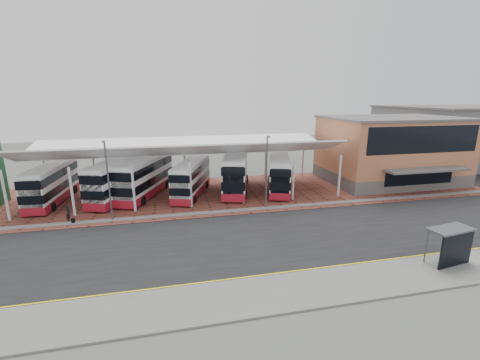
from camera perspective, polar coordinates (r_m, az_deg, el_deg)
The scene contains 21 objects.
ground at distance 29.59m, azimuth 4.52°, elevation -9.42°, with size 140.00×140.00×0.00m, color #4F524D.
road at distance 28.72m, azimuth 5.11°, elevation -10.20°, with size 120.00×14.00×0.02m, color black.
forecourt at distance 41.83m, azimuth 1.89°, elevation -2.02°, with size 72.00×16.00×0.06m, color brown.
sidewalk at distance 22.17m, azimuth 11.76°, elevation -18.44°, with size 120.00×4.00×0.14m, color #626260.
north_kerb at distance 35.09m, azimuth 1.53°, elevation -5.29°, with size 120.00×0.80×0.14m, color #626260.
yellow_line_near at distance 23.74m, azimuth 9.70°, elevation -16.04°, with size 120.00×0.12×0.01m, color #E5DD05.
yellow_line_far at distance 23.98m, azimuth 9.42°, elevation -15.69°, with size 120.00×0.12×0.01m, color #E5DD05.
canopy at distance 40.23m, azimuth -9.53°, elevation 5.54°, with size 37.00×11.63×7.07m.
terminal at distance 50.99m, azimuth 25.24°, elevation 4.96°, with size 18.40×14.40×9.25m.
warehouse at distance 75.35m, azimuth 35.84°, elevation 6.70°, with size 30.50×20.50×10.25m.
lamp_west at distance 33.44m, azimuth -22.40°, elevation 0.24°, with size 0.16×0.90×8.07m.
lamp_east at distance 34.47m, azimuth 4.77°, elevation 1.73°, with size 0.16×0.90×8.07m.
bus_0 at distance 43.02m, azimuth -30.45°, elevation -0.58°, with size 3.25×10.75×4.37m.
bus_1 at distance 41.29m, azimuth -20.96°, elevation 0.12°, with size 6.05×11.47×4.63m.
bus_2 at distance 41.23m, azimuth -16.51°, elevation 0.55°, with size 6.71×11.65×4.73m.
bus_3 at distance 40.32m, azimuth -8.60°, elevation 0.30°, with size 5.65×10.40×4.21m.
bus_4 at distance 41.83m, azimuth -0.71°, elevation 1.47°, with size 5.74×12.14×4.88m.
bus_5 at distance 42.33m, azimuth 6.92°, elevation 1.21°, with size 5.65×10.99×4.43m.
pedestrian at distance 35.85m, azimuth -28.24°, elevation -5.28°, with size 0.61×0.40×1.67m, color black.
suitcase at distance 35.32m, azimuth -27.53°, elevation -6.46°, with size 0.31×0.22×0.53m, color black.
bus_shelter at distance 28.36m, azimuth 33.96°, elevation -9.16°, with size 3.52×2.00×2.68m.
Camera 1 is at (-8.18, -25.74, 12.09)m, focal length 24.00 mm.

